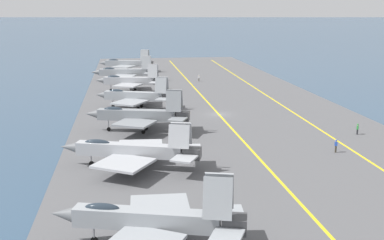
{
  "coord_description": "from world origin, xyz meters",
  "views": [
    {
      "loc": [
        -83.33,
        16.85,
        19.19
      ],
      "look_at": [
        -14.39,
        6.95,
        2.9
      ],
      "focal_mm": 45.0,
      "sensor_mm": 36.0,
      "label": 1
    }
  ],
  "objects_px": {
    "parked_jet_third": "(133,150)",
    "parked_jet_fourth": "(140,115)",
    "parked_jet_second": "(152,219)",
    "parked_jet_fifth": "(136,96)",
    "parked_jet_sixth": "(131,81)",
    "crew_green_vest": "(358,129)",
    "parked_jet_seventh": "(125,72)",
    "parked_jet_eighth": "(127,63)",
    "crew_blue_vest": "(336,145)",
    "crew_white_vest": "(199,78)"
  },
  "relations": [
    {
      "from": "parked_jet_fourth",
      "to": "parked_jet_fifth",
      "type": "relative_size",
      "value": 1.06
    },
    {
      "from": "parked_jet_fifth",
      "to": "crew_green_vest",
      "type": "relative_size",
      "value": 9.21
    },
    {
      "from": "parked_jet_fourth",
      "to": "parked_jet_sixth",
      "type": "bearing_deg",
      "value": 0.97
    },
    {
      "from": "parked_jet_third",
      "to": "crew_green_vest",
      "type": "xyz_separation_m",
      "value": [
        11.07,
        -34.11,
        -1.3
      ]
    },
    {
      "from": "parked_jet_fourth",
      "to": "parked_jet_eighth",
      "type": "xyz_separation_m",
      "value": [
        72.77,
        1.07,
        -0.14
      ]
    },
    {
      "from": "parked_jet_seventh",
      "to": "crew_blue_vest",
      "type": "distance_m",
      "value": 74.09
    },
    {
      "from": "parked_jet_second",
      "to": "crew_green_vest",
      "type": "height_order",
      "value": "parked_jet_second"
    },
    {
      "from": "parked_jet_fifth",
      "to": "parked_jet_seventh",
      "type": "xyz_separation_m",
      "value": [
        36.35,
        1.77,
        -0.11
      ]
    },
    {
      "from": "parked_jet_fourth",
      "to": "parked_jet_eighth",
      "type": "height_order",
      "value": "parked_jet_fourth"
    },
    {
      "from": "parked_jet_seventh",
      "to": "parked_jet_third",
      "type": "bearing_deg",
      "value": -179.69
    },
    {
      "from": "crew_green_vest",
      "to": "crew_white_vest",
      "type": "xyz_separation_m",
      "value": [
        57.04,
        15.4,
        0.03
      ]
    },
    {
      "from": "parked_jet_second",
      "to": "crew_white_vest",
      "type": "relative_size",
      "value": 9.23
    },
    {
      "from": "parked_jet_second",
      "to": "crew_green_vest",
      "type": "distance_m",
      "value": 45.39
    },
    {
      "from": "parked_jet_third",
      "to": "parked_jet_sixth",
      "type": "distance_m",
      "value": 54.75
    },
    {
      "from": "parked_jet_fourth",
      "to": "crew_blue_vest",
      "type": "relative_size",
      "value": 9.23
    },
    {
      "from": "parked_jet_sixth",
      "to": "crew_blue_vest",
      "type": "distance_m",
      "value": 58.23
    },
    {
      "from": "parked_jet_second",
      "to": "parked_jet_third",
      "type": "xyz_separation_m",
      "value": [
        20.01,
        1.07,
        -0.24
      ]
    },
    {
      "from": "parked_jet_fifth",
      "to": "parked_jet_sixth",
      "type": "relative_size",
      "value": 0.99
    },
    {
      "from": "crew_blue_vest",
      "to": "parked_jet_third",
      "type": "bearing_deg",
      "value": 95.69
    },
    {
      "from": "parked_jet_second",
      "to": "parked_jet_sixth",
      "type": "distance_m",
      "value": 74.75
    },
    {
      "from": "parked_jet_second",
      "to": "parked_jet_third",
      "type": "height_order",
      "value": "parked_jet_second"
    },
    {
      "from": "parked_jet_fourth",
      "to": "parked_jet_fifth",
      "type": "xyz_separation_m",
      "value": [
        17.87,
        0.04,
        -0.26
      ]
    },
    {
      "from": "parked_jet_fourth",
      "to": "crew_blue_vest",
      "type": "height_order",
      "value": "parked_jet_fourth"
    },
    {
      "from": "parked_jet_third",
      "to": "parked_jet_fourth",
      "type": "relative_size",
      "value": 1.05
    },
    {
      "from": "parked_jet_third",
      "to": "crew_white_vest",
      "type": "distance_m",
      "value": 70.65
    },
    {
      "from": "parked_jet_third",
      "to": "parked_jet_fourth",
      "type": "xyz_separation_m",
      "value": [
        17.35,
        -1.43,
        0.47
      ]
    },
    {
      "from": "parked_jet_second",
      "to": "parked_jet_fifth",
      "type": "height_order",
      "value": "parked_jet_second"
    },
    {
      "from": "parked_jet_third",
      "to": "parked_jet_fifth",
      "type": "xyz_separation_m",
      "value": [
        35.22,
        -1.39,
        0.2
      ]
    },
    {
      "from": "crew_white_vest",
      "to": "parked_jet_second",
      "type": "bearing_deg",
      "value": 168.68
    },
    {
      "from": "parked_jet_eighth",
      "to": "parked_jet_third",
      "type": "bearing_deg",
      "value": 179.77
    },
    {
      "from": "parked_jet_second",
      "to": "crew_green_vest",
      "type": "xyz_separation_m",
      "value": [
        31.09,
        -33.04,
        -1.54
      ]
    },
    {
      "from": "parked_jet_fifth",
      "to": "crew_blue_vest",
      "type": "xyz_separation_m",
      "value": [
        -32.55,
        -25.44,
        -1.45
      ]
    },
    {
      "from": "parked_jet_sixth",
      "to": "crew_green_vest",
      "type": "bearing_deg",
      "value": -142.66
    },
    {
      "from": "parked_jet_third",
      "to": "parked_jet_fourth",
      "type": "distance_m",
      "value": 17.42
    },
    {
      "from": "crew_green_vest",
      "to": "parked_jet_second",
      "type": "bearing_deg",
      "value": 133.26
    },
    {
      "from": "parked_jet_fifth",
      "to": "parked_jet_eighth",
      "type": "xyz_separation_m",
      "value": [
        54.9,
        1.03,
        0.13
      ]
    },
    {
      "from": "parked_jet_second",
      "to": "parked_jet_sixth",
      "type": "relative_size",
      "value": 1.02
    },
    {
      "from": "parked_jet_second",
      "to": "crew_blue_vest",
      "type": "distance_m",
      "value": 34.36
    },
    {
      "from": "parked_jet_fourth",
      "to": "parked_jet_fifth",
      "type": "bearing_deg",
      "value": 0.13
    },
    {
      "from": "parked_jet_third",
      "to": "parked_jet_seventh",
      "type": "xyz_separation_m",
      "value": [
        71.57,
        0.38,
        0.09
      ]
    },
    {
      "from": "parked_jet_second",
      "to": "parked_jet_fifth",
      "type": "relative_size",
      "value": 1.03
    },
    {
      "from": "parked_jet_fourth",
      "to": "crew_green_vest",
      "type": "xyz_separation_m",
      "value": [
        -6.28,
        -32.68,
        -1.77
      ]
    },
    {
      "from": "parked_jet_seventh",
      "to": "crew_white_vest",
      "type": "xyz_separation_m",
      "value": [
        -3.46,
        -19.09,
        -1.37
      ]
    },
    {
      "from": "crew_blue_vest",
      "to": "crew_white_vest",
      "type": "distance_m",
      "value": 65.94
    },
    {
      "from": "parked_jet_fourth",
      "to": "crew_green_vest",
      "type": "height_order",
      "value": "parked_jet_fourth"
    },
    {
      "from": "parked_jet_seventh",
      "to": "parked_jet_eighth",
      "type": "relative_size",
      "value": 1.02
    },
    {
      "from": "crew_white_vest",
      "to": "parked_jet_third",
      "type": "bearing_deg",
      "value": 164.64
    },
    {
      "from": "parked_jet_eighth",
      "to": "crew_blue_vest",
      "type": "bearing_deg",
      "value": -163.16
    },
    {
      "from": "parked_jet_sixth",
      "to": "parked_jet_eighth",
      "type": "xyz_separation_m",
      "value": [
        35.39,
        0.44,
        0.05
      ]
    },
    {
      "from": "parked_jet_third",
      "to": "parked_jet_fifth",
      "type": "distance_m",
      "value": 35.25
    }
  ]
}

